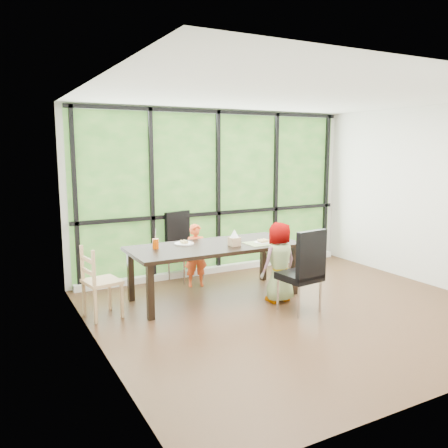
{
  "coord_description": "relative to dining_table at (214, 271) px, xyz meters",
  "views": [
    {
      "loc": [
        -3.5,
        -4.56,
        2.07
      ],
      "look_at": [
        -0.59,
        0.89,
        1.05
      ],
      "focal_mm": 36.88,
      "sensor_mm": 36.0,
      "label": 1
    }
  ],
  "objects": [
    {
      "name": "window_sill",
      "position": [
        0.69,
        1.16,
        -0.33
      ],
      "size": [
        4.8,
        0.12,
        0.1
      ],
      "primitive_type": "cube",
      "color": "silver",
      "rests_on": "ground"
    },
    {
      "name": "back_wall",
      "position": [
        0.69,
        1.26,
        0.98
      ],
      "size": [
        5.0,
        0.0,
        5.0
      ],
      "primitive_type": "plane",
      "rotation": [
        1.57,
        0.0,
        0.0
      ],
      "color": "silver",
      "rests_on": "ground"
    },
    {
      "name": "crepe_rolls_near",
      "position": [
        0.67,
        -0.21,
        0.41
      ],
      "size": [
        0.15,
        0.12,
        0.04
      ],
      "primitive_type": null,
      "color": "tan",
      "rests_on": "plate_near"
    },
    {
      "name": "placemat",
      "position": [
        0.65,
        -0.22,
        0.38
      ],
      "size": [
        0.48,
        0.35,
        0.01
      ],
      "primitive_type": "cube",
      "color": "tan",
      "rests_on": "dining_table"
    },
    {
      "name": "straw_pink",
      "position": [
        0.94,
        -0.31,
        0.53
      ],
      "size": [
        0.01,
        0.04,
        0.2
      ],
      "primitive_type": "cylinder",
      "rotation": [
        0.14,
        0.0,
        0.0
      ],
      "color": "pink",
      "rests_on": "green_cup"
    },
    {
      "name": "tissue_box",
      "position": [
        0.22,
        -0.18,
        0.43
      ],
      "size": [
        0.14,
        0.14,
        0.12
      ],
      "primitive_type": "cube",
      "color": "tan",
      "rests_on": "dining_table"
    },
    {
      "name": "orange_cup",
      "position": [
        -0.8,
        0.16,
        0.44
      ],
      "size": [
        0.08,
        0.08,
        0.13
      ],
      "primitive_type": "cylinder",
      "color": "#D54903",
      "rests_on": "dining_table"
    },
    {
      "name": "crepe_rolls_far",
      "position": [
        -0.35,
        0.24,
        0.41
      ],
      "size": [
        0.1,
        0.12,
        0.04
      ],
      "primitive_type": null,
      "color": "tan",
      "rests_on": "plate_far"
    },
    {
      "name": "straw_white",
      "position": [
        -0.8,
        0.16,
        0.55
      ],
      "size": [
        0.01,
        0.04,
        0.2
      ],
      "primitive_type": "cylinder",
      "rotation": [
        0.14,
        0.0,
        0.0
      ],
      "color": "white",
      "rests_on": "orange_cup"
    },
    {
      "name": "chair_interior_leather",
      "position": [
        0.7,
        -1.01,
        0.17
      ],
      "size": [
        0.51,
        0.51,
        1.08
      ],
      "primitive_type": "cube",
      "rotation": [
        0.0,
        0.0,
        3.27
      ],
      "color": "black",
      "rests_on": "ground"
    },
    {
      "name": "chair_end_beech",
      "position": [
        -1.56,
        -0.02,
        0.08
      ],
      "size": [
        0.47,
        0.48,
        0.9
      ],
      "primitive_type": "cube",
      "rotation": [
        0.0,
        0.0,
        1.74
      ],
      "color": "tan",
      "rests_on": "ground"
    },
    {
      "name": "green_cup",
      "position": [
        0.94,
        -0.31,
        0.43
      ],
      "size": [
        0.07,
        0.07,
        0.12
      ],
      "primitive_type": "cylinder",
      "color": "#63D838",
      "rests_on": "dining_table"
    },
    {
      "name": "white_mug",
      "position": [
        1.08,
        0.04,
        0.42
      ],
      "size": [
        0.08,
        0.08,
        0.08
      ],
      "primitive_type": "cylinder",
      "color": "white",
      "rests_on": "dining_table"
    },
    {
      "name": "plate_far",
      "position": [
        -0.35,
        0.24,
        0.38
      ],
      "size": [
        0.27,
        0.27,
        0.02
      ],
      "primitive_type": "cylinder",
      "color": "white",
      "rests_on": "dining_table"
    },
    {
      "name": "tissue",
      "position": [
        0.22,
        -0.18,
        0.55
      ],
      "size": [
        0.12,
        0.12,
        0.11
      ],
      "primitive_type": "cone",
      "color": "white",
      "rests_on": "tissue_box"
    },
    {
      "name": "plate_near",
      "position": [
        0.67,
        -0.21,
        0.38
      ],
      "size": [
        0.25,
        0.25,
        0.02
      ],
      "primitive_type": "cylinder",
      "color": "white",
      "rests_on": "dining_table"
    },
    {
      "name": "foliage_backdrop",
      "position": [
        0.69,
        1.24,
        0.98
      ],
      "size": [
        4.8,
        0.02,
        2.65
      ],
      "primitive_type": "cube",
      "color": "#295220",
      "rests_on": "back_wall"
    },
    {
      "name": "window_mullions",
      "position": [
        0.69,
        1.2,
        0.98
      ],
      "size": [
        4.8,
        0.06,
        2.65
      ],
      "primitive_type": null,
      "color": "black",
      "rests_on": "back_wall"
    },
    {
      "name": "child_toddler",
      "position": [
        0.0,
        0.61,
        0.1
      ],
      "size": [
        0.39,
        0.31,
        0.95
      ],
      "primitive_type": "imported",
      "rotation": [
        0.0,
        0.0,
        -0.25
      ],
      "color": "#EA5021",
      "rests_on": "ground"
    },
    {
      "name": "ground",
      "position": [
        0.69,
        -0.99,
        -0.38
      ],
      "size": [
        5.0,
        5.0,
        0.0
      ],
      "primitive_type": "plane",
      "color": "black",
      "rests_on": "ground"
    },
    {
      "name": "dining_table",
      "position": [
        0.0,
        0.0,
        0.0
      ],
      "size": [
        2.4,
        1.13,
        0.75
      ],
      "primitive_type": "cube",
      "rotation": [
        0.0,
        0.0,
        -0.05
      ],
      "color": "black",
      "rests_on": "ground"
    },
    {
      "name": "child_older",
      "position": [
        0.69,
        -0.57,
        0.17
      ],
      "size": [
        0.57,
        0.4,
        1.09
      ],
      "primitive_type": "imported",
      "rotation": [
        0.0,
        0.0,
        3.24
      ],
      "color": "slate",
      "rests_on": "ground"
    },
    {
      "name": "chair_window_leather",
      "position": [
        -0.01,
        0.99,
        0.17
      ],
      "size": [
        0.57,
        0.57,
        1.08
      ],
      "primitive_type": "cube",
      "rotation": [
        0.0,
        0.0,
        0.28
      ],
      "color": "black",
      "rests_on": "ground"
    }
  ]
}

